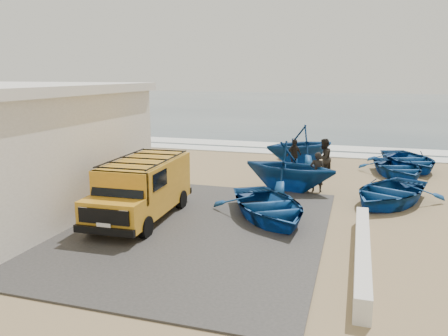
# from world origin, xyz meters

# --- Properties ---
(ground) EXTENTS (160.00, 160.00, 0.00)m
(ground) POSITION_xyz_m (0.00, 0.00, 0.00)
(ground) COLOR #987F58
(slab) EXTENTS (12.00, 10.00, 0.05)m
(slab) POSITION_xyz_m (-2.00, -2.00, 0.03)
(slab) COLOR #3E3B39
(slab) RESTS_ON ground
(ocean) EXTENTS (180.00, 88.00, 0.01)m
(ocean) POSITION_xyz_m (0.00, 56.00, 0.00)
(ocean) COLOR #385166
(ocean) RESTS_ON ground
(surf_line) EXTENTS (180.00, 1.60, 0.06)m
(surf_line) POSITION_xyz_m (0.00, 12.00, 0.03)
(surf_line) COLOR white
(surf_line) RESTS_ON ground
(surf_wash) EXTENTS (180.00, 2.20, 0.04)m
(surf_wash) POSITION_xyz_m (0.00, 14.50, 0.02)
(surf_wash) COLOR white
(surf_wash) RESTS_ON ground
(parapet) EXTENTS (0.35, 6.00, 0.55)m
(parapet) POSITION_xyz_m (5.00, -3.00, 0.28)
(parapet) COLOR silver
(parapet) RESTS_ON ground
(van) EXTENTS (2.02, 4.70, 1.99)m
(van) POSITION_xyz_m (-1.84, -1.54, 1.07)
(van) COLOR orange
(van) RESTS_ON ground
(boat_near_left) EXTENTS (4.80, 5.20, 0.88)m
(boat_near_left) POSITION_xyz_m (2.07, -0.39, 0.44)
(boat_near_left) COLOR navy
(boat_near_left) RESTS_ON ground
(boat_near_right) EXTENTS (4.59, 5.16, 0.88)m
(boat_near_right) POSITION_xyz_m (5.95, 2.60, 0.44)
(boat_near_right) COLOR navy
(boat_near_right) RESTS_ON ground
(boat_mid_left) EXTENTS (4.45, 4.06, 2.00)m
(boat_mid_left) POSITION_xyz_m (2.16, 3.38, 1.00)
(boat_mid_left) COLOR navy
(boat_mid_left) RESTS_ON ground
(boat_mid_right) EXTENTS (3.83, 4.61, 0.82)m
(boat_mid_right) POSITION_xyz_m (6.57, 7.38, 0.41)
(boat_mid_right) COLOR navy
(boat_mid_right) RESTS_ON ground
(boat_far_left) EXTENTS (5.13, 5.05, 2.05)m
(boat_far_left) POSITION_xyz_m (1.85, 9.02, 1.02)
(boat_far_left) COLOR navy
(boat_far_left) RESTS_ON ground
(boat_far_right) EXTENTS (4.40, 5.21, 0.92)m
(boat_far_right) POSITION_xyz_m (7.23, 9.28, 0.46)
(boat_far_right) COLOR navy
(boat_far_right) RESTS_ON ground
(fisherman_front) EXTENTS (0.60, 0.41, 1.62)m
(fisherman_front) POSITION_xyz_m (3.27, 3.54, 0.81)
(fisherman_front) COLOR black
(fisherman_front) RESTS_ON ground
(fisherman_middle) EXTENTS (0.99, 1.08, 1.79)m
(fisherman_middle) POSITION_xyz_m (3.31, 6.15, 0.90)
(fisherman_middle) COLOR black
(fisherman_middle) RESTS_ON ground
(fisherman_back) EXTENTS (0.87, 0.96, 1.57)m
(fisherman_back) POSITION_xyz_m (1.83, 7.10, 0.78)
(fisherman_back) COLOR black
(fisherman_back) RESTS_ON ground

